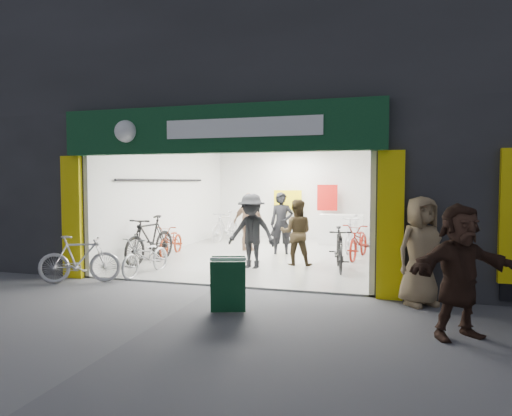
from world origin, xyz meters
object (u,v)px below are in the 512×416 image
at_px(bike_left_front, 146,256).
at_px(sandwich_board, 228,283).
at_px(bike_right_front, 339,249).
at_px(parked_bike, 80,259).
at_px(pedestrian_near, 421,251).

height_order(bike_left_front, sandwich_board, sandwich_board).
relative_size(bike_right_front, sandwich_board, 2.01).
relative_size(parked_bike, pedestrian_near, 0.89).
bearing_deg(pedestrian_near, bike_right_front, 88.31).
height_order(bike_left_front, bike_right_front, bike_right_front).
relative_size(bike_left_front, pedestrian_near, 0.89).
bearing_deg(bike_right_front, sandwich_board, -118.48).
xyz_separation_m(bike_right_front, parked_bike, (-4.96, -2.66, -0.02)).
relative_size(bike_left_front, parked_bike, 1.01).
xyz_separation_m(bike_left_front, sandwich_board, (2.68, -2.20, 0.04)).
xyz_separation_m(bike_right_front, sandwich_board, (-1.35, -3.81, -0.04)).
xyz_separation_m(pedestrian_near, sandwich_board, (-2.93, -1.30, -0.45)).
distance_m(parked_bike, sandwich_board, 3.79).
distance_m(bike_left_front, pedestrian_near, 5.71).
height_order(bike_left_front, parked_bike, parked_bike).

